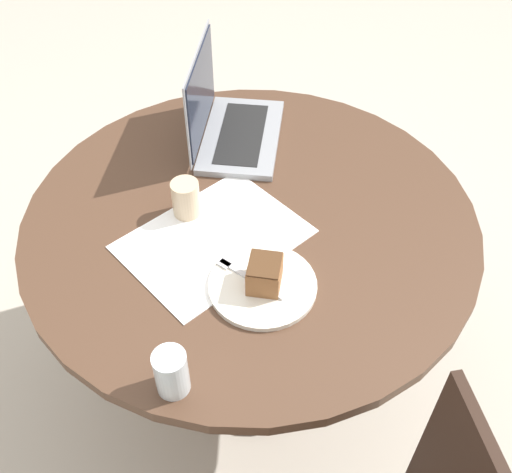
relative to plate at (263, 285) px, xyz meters
name	(u,v)px	position (x,y,z in m)	size (l,w,h in m)	color
ground_plane	(252,374)	(0.03, 0.22, -0.73)	(12.00, 12.00, 0.00)	#B7AD9E
dining_table	(250,248)	(0.03, 0.22, -0.12)	(1.08, 1.08, 0.73)	#4C3323
paper_document	(214,239)	(-0.07, 0.16, 0.00)	(0.48, 0.44, 0.00)	white
plate	(263,285)	(0.00, 0.00, 0.00)	(0.23, 0.23, 0.01)	silver
cake_slice	(265,274)	(0.00, 0.00, 0.04)	(0.09, 0.10, 0.07)	brown
fork	(244,275)	(-0.03, 0.03, 0.01)	(0.12, 0.15, 0.00)	silver
coffee_glass	(186,199)	(-0.11, 0.27, 0.04)	(0.07, 0.07, 0.09)	#C6AD89
water_glass	(171,372)	(-0.22, -0.18, 0.04)	(0.06, 0.06, 0.10)	silver
laptop	(229,123)	(0.05, 0.53, 0.04)	(0.32, 0.39, 0.26)	gray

